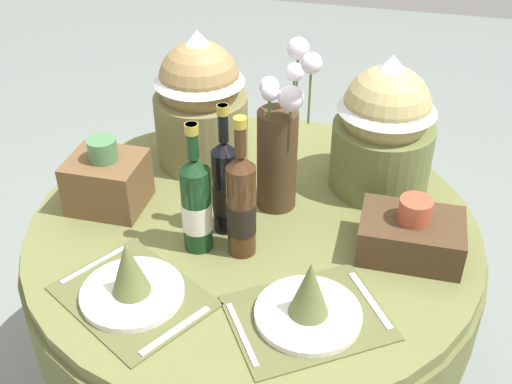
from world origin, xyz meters
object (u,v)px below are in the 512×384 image
object	(u,v)px
flower_vase	(280,143)
wine_bottle_right	(241,205)
wine_bottle_left	(225,186)
gift_tub_back_left	(200,95)
dining_table	(253,263)
woven_basket_side_right	(411,234)
gift_tub_back_right	(385,120)
woven_basket_side_left	(107,180)
place_setting_right	(309,303)
wine_bottle_centre	(196,203)
place_setting_left	(131,282)

from	to	relation	value
flower_vase	wine_bottle_right	world-z (taller)	flower_vase
wine_bottle_left	gift_tub_back_left	size ratio (longest dim) A/B	0.88
dining_table	flower_vase	distance (m)	0.36
flower_vase	woven_basket_side_right	size ratio (longest dim) A/B	1.86
dining_table	wine_bottle_left	bearing A→B (deg)	-149.53
wine_bottle_right	gift_tub_back_left	distance (m)	0.47
gift_tub_back_right	woven_basket_side_left	size ratio (longest dim) A/B	1.93
flower_vase	wine_bottle_left	xyz separation A→B (m)	(-0.11, -0.14, -0.06)
dining_table	wine_bottle_left	world-z (taller)	wine_bottle_left
wine_bottle_right	gift_tub_back_right	world-z (taller)	gift_tub_back_right
dining_table	place_setting_right	distance (m)	0.42
wine_bottle_centre	gift_tub_back_left	xyz separation A→B (m)	(-0.12, 0.41, 0.08)
gift_tub_back_right	woven_basket_side_right	size ratio (longest dim) A/B	1.58
wine_bottle_left	wine_bottle_right	bearing A→B (deg)	-51.73
woven_basket_side_right	wine_bottle_right	bearing A→B (deg)	-167.06
place_setting_right	wine_bottle_right	bearing A→B (deg)	136.76
place_setting_left	wine_bottle_centre	world-z (taller)	wine_bottle_centre
place_setting_right	flower_vase	xyz separation A→B (m)	(-0.16, 0.41, 0.15)
woven_basket_side_right	woven_basket_side_left	bearing A→B (deg)	179.21
wine_bottle_right	woven_basket_side_left	size ratio (longest dim) A/B	1.83
place_setting_left	flower_vase	world-z (taller)	flower_vase
flower_vase	wine_bottle_left	size ratio (longest dim) A/B	1.30
dining_table	flower_vase	world-z (taller)	flower_vase
wine_bottle_centre	place_setting_right	bearing A→B (deg)	-30.25
dining_table	wine_bottle_right	world-z (taller)	wine_bottle_right
wine_bottle_left	gift_tub_back_left	bearing A→B (deg)	117.42
woven_basket_side_left	wine_bottle_right	bearing A→B (deg)	-14.54
wine_bottle_centre	place_setting_left	bearing A→B (deg)	-113.00
flower_vase	dining_table	bearing A→B (deg)	-115.09
place_setting_right	wine_bottle_left	world-z (taller)	wine_bottle_left
dining_table	wine_bottle_left	size ratio (longest dim) A/B	3.39
place_setting_left	gift_tub_back_right	size ratio (longest dim) A/B	1.06
place_setting_right	wine_bottle_right	size ratio (longest dim) A/B	1.13
wine_bottle_left	woven_basket_side_right	world-z (taller)	wine_bottle_left
place_setting_left	place_setting_right	distance (m)	0.41
place_setting_right	woven_basket_side_left	bearing A→B (deg)	154.04
dining_table	place_setting_right	world-z (taller)	place_setting_right
wine_bottle_left	gift_tub_back_right	xyz separation A→B (m)	(0.37, 0.31, 0.07)
wine_bottle_left	woven_basket_side_left	bearing A→B (deg)	175.86
wine_bottle_right	woven_basket_side_left	xyz separation A→B (m)	(-0.41, 0.11, -0.06)
place_setting_left	gift_tub_back_left	bearing A→B (deg)	92.53
dining_table	place_setting_left	distance (m)	0.44
place_setting_left	flower_vase	distance (m)	0.53
wine_bottle_centre	wine_bottle_right	size ratio (longest dim) A/B	0.93
wine_bottle_centre	woven_basket_side_left	distance (m)	0.32
wine_bottle_centre	gift_tub_back_right	distance (m)	0.58
dining_table	woven_basket_side_right	distance (m)	0.46
gift_tub_back_left	flower_vase	bearing A→B (deg)	-33.48
place_setting_left	wine_bottle_left	size ratio (longest dim) A/B	1.18
dining_table	place_setting_right	size ratio (longest dim) A/B	2.87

